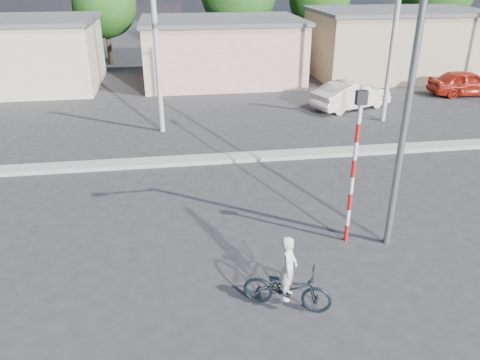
{
  "coord_description": "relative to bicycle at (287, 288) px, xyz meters",
  "views": [
    {
      "loc": [
        -1.51,
        -9.36,
        7.22
      ],
      "look_at": [
        0.39,
        3.25,
        1.3
      ],
      "focal_mm": 35.0,
      "sensor_mm": 36.0,
      "label": 1
    }
  ],
  "objects": [
    {
      "name": "car_red",
      "position": [
        15.15,
        17.03,
        0.21
      ],
      "size": [
        4.49,
        2.07,
        1.49
      ],
      "primitive_type": "imported",
      "rotation": [
        0.0,
        0.0,
        1.5
      ],
      "color": "#9C1C0F",
      "rests_on": "ground"
    },
    {
      "name": "car_cream",
      "position": [
        7.33,
        15.37,
        0.21
      ],
      "size": [
        4.77,
        3.13,
        1.49
      ],
      "primitive_type": "imported",
      "rotation": [
        0.0,
        0.0,
        1.95
      ],
      "color": "silver",
      "rests_on": "ground"
    },
    {
      "name": "median",
      "position": [
        -0.83,
        9.04,
        -0.45
      ],
      "size": [
        40.0,
        0.8,
        0.16
      ],
      "primitive_type": "cube",
      "color": "#99968E",
      "rests_on": "ground"
    },
    {
      "name": "ground_plane",
      "position": [
        -0.83,
        1.04,
        -0.53
      ],
      "size": [
        120.0,
        120.0,
        0.0
      ],
      "primitive_type": "plane",
      "color": "#2A2A2C",
      "rests_on": "ground"
    },
    {
      "name": "cyclist",
      "position": [
        0.0,
        0.0,
        0.25
      ],
      "size": [
        0.57,
        0.68,
        1.58
      ],
      "primitive_type": "imported",
      "rotation": [
        0.0,
        0.0,
        1.17
      ],
      "color": "silver",
      "rests_on": "ground"
    },
    {
      "name": "building_row",
      "position": [
        0.26,
        23.04,
        1.6
      ],
      "size": [
        37.8,
        7.3,
        4.44
      ],
      "color": "beige",
      "rests_on": "ground"
    },
    {
      "name": "streetlight",
      "position": [
        3.3,
        2.24,
        4.43
      ],
      "size": [
        2.34,
        0.22,
        9.0
      ],
      "color": "slate",
      "rests_on": "ground"
    },
    {
      "name": "bicycle",
      "position": [
        0.0,
        0.0,
        0.0
      ],
      "size": [
        2.15,
        1.44,
        1.07
      ],
      "primitive_type": "imported",
      "rotation": [
        0.0,
        0.0,
        1.17
      ],
      "color": "black",
      "rests_on": "ground"
    },
    {
      "name": "utility_poles",
      "position": [
        2.42,
        13.04,
        3.53
      ],
      "size": [
        35.4,
        0.24,
        8.0
      ],
      "color": "#99968E",
      "rests_on": "ground"
    },
    {
      "name": "traffic_pole",
      "position": [
        2.37,
        2.54,
        2.06
      ],
      "size": [
        0.28,
        0.18,
        4.36
      ],
      "color": "red",
      "rests_on": "ground"
    }
  ]
}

